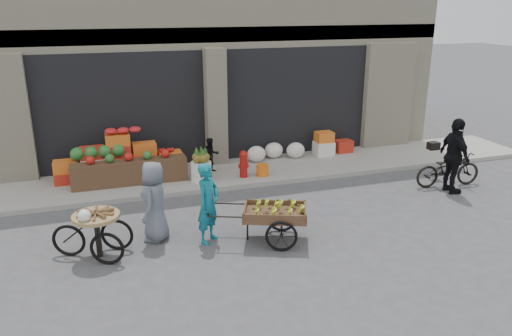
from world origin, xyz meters
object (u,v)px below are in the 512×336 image
object	(u,v)px
banana_cart	(273,211)
fire_hydrant	(244,163)
orange_bucket	(263,170)
tricycle_cart	(97,228)
seated_person	(211,155)
vendor_grey	(155,201)
bicycle	(448,169)
pineapple_bin	(201,171)
vendor_woman	(208,203)
cyclist	(454,156)

from	to	relation	value
banana_cart	fire_hydrant	bearing A→B (deg)	104.17
orange_bucket	tricycle_cart	distance (m)	5.15
seated_person	tricycle_cart	xyz separation A→B (m)	(-2.98, -3.70, -0.02)
seated_person	vendor_grey	world-z (taller)	vendor_grey
fire_hydrant	bicycle	world-z (taller)	bicycle
pineapple_bin	vendor_woman	size ratio (longest dim) A/B	0.33
pineapple_bin	fire_hydrant	xyz separation A→B (m)	(1.10, -0.05, 0.13)
banana_cart	cyclist	xyz separation A→B (m)	(5.03, 1.10, 0.30)
fire_hydrant	vendor_grey	bearing A→B (deg)	-134.22
banana_cart	vendor_woman	bearing A→B (deg)	-175.84
cyclist	pineapple_bin	bearing A→B (deg)	72.84
cyclist	tricycle_cart	bearing A→B (deg)	100.59
pineapple_bin	banana_cart	xyz separation A→B (m)	(0.64, -3.48, 0.25)
banana_cart	cyclist	world-z (taller)	cyclist
seated_person	cyclist	world-z (taller)	cyclist
orange_bucket	seated_person	world-z (taller)	seated_person
orange_bucket	fire_hydrant	bearing A→B (deg)	174.29
bicycle	cyclist	bearing A→B (deg)	159.09
banana_cart	orange_bucket	bearing A→B (deg)	95.96
tricycle_cart	banana_cart	bearing A→B (deg)	14.13
orange_bucket	vendor_woman	distance (m)	3.73
tricycle_cart	bicycle	world-z (taller)	tricycle_cart
orange_bucket	seated_person	bearing A→B (deg)	149.74
tricycle_cart	cyclist	size ratio (longest dim) A/B	0.78
fire_hydrant	vendor_woman	distance (m)	3.48
pineapple_bin	orange_bucket	size ratio (longest dim) A/B	1.62
seated_person	tricycle_cart	bearing A→B (deg)	-138.85
orange_bucket	bicycle	xyz separation A→B (m)	(4.28, -1.89, 0.18)
fire_hydrant	seated_person	bearing A→B (deg)	137.12
orange_bucket	banana_cart	distance (m)	3.53
pineapple_bin	fire_hydrant	bearing A→B (deg)	-2.60
seated_person	banana_cart	distance (m)	4.09
vendor_grey	tricycle_cart	bearing A→B (deg)	-44.83
orange_bucket	tricycle_cart	size ratio (longest dim) A/B	0.22
tricycle_cart	seated_person	bearing A→B (deg)	72.07
tricycle_cart	vendor_grey	bearing A→B (deg)	40.60
banana_cart	vendor_woman	size ratio (longest dim) A/B	1.39
orange_bucket	banana_cart	world-z (taller)	banana_cart
fire_hydrant	bicycle	distance (m)	5.15
vendor_grey	bicycle	world-z (taller)	vendor_grey
vendor_woman	vendor_grey	world-z (taller)	vendor_grey
orange_bucket	vendor_woman	size ratio (longest dim) A/B	0.20
orange_bucket	cyclist	bearing A→B (deg)	-29.30
tricycle_cart	cyclist	world-z (taller)	cyclist
pineapple_bin	cyclist	world-z (taller)	cyclist
fire_hydrant	vendor_woman	bearing A→B (deg)	-118.00
bicycle	cyclist	distance (m)	0.65
tricycle_cart	vendor_grey	xyz separation A→B (m)	(1.09, 0.39, 0.23)
bicycle	cyclist	xyz separation A→B (m)	(-0.20, -0.40, 0.47)
cyclist	vendor_woman	bearing A→B (deg)	102.32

